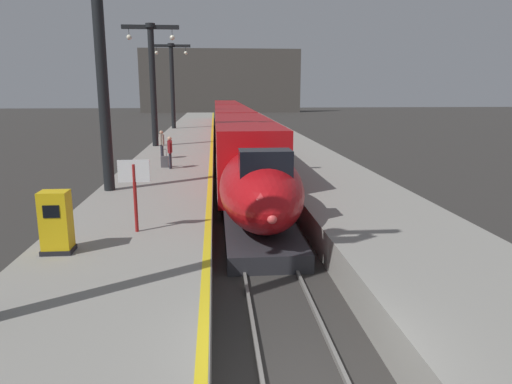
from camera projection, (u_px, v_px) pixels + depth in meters
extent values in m
cube|color=gray|center=(178.00, 160.00, 31.52)|extent=(4.80, 110.00, 1.05)
cube|color=gray|center=(297.00, 158.00, 32.21)|extent=(4.80, 110.00, 1.05)
cube|color=yellow|center=(211.00, 151.00, 31.60)|extent=(0.20, 107.80, 0.01)
cube|color=slate|center=(226.00, 160.00, 34.58)|extent=(0.08, 110.00, 0.12)
cube|color=slate|center=(246.00, 160.00, 34.70)|extent=(0.08, 110.00, 0.12)
ellipsoid|color=#B20F14|center=(260.00, 189.00, 15.99)|extent=(2.78, 6.80, 2.56)
cube|color=#28282D|center=(261.00, 235.00, 16.00)|extent=(2.46, 5.78, 0.55)
cube|color=black|center=(265.00, 164.00, 14.28)|extent=(1.59, 1.00, 0.90)
sphere|color=#F24C4C|center=(272.00, 219.00, 12.79)|extent=(0.28, 0.28, 0.28)
cube|color=#B20F14|center=(244.00, 149.00, 24.74)|extent=(2.90, 14.00, 3.05)
cube|color=black|center=(217.00, 139.00, 24.50)|extent=(0.04, 11.90, 0.80)
cube|color=black|center=(271.00, 138.00, 24.74)|extent=(0.04, 11.90, 0.80)
cube|color=silver|center=(244.00, 173.00, 25.01)|extent=(2.92, 13.30, 0.24)
cube|color=black|center=(250.00, 202.00, 20.76)|extent=(2.03, 2.20, 0.56)
cube|color=black|center=(240.00, 168.00, 29.48)|extent=(2.03, 2.20, 0.56)
cube|color=#B20F14|center=(232.00, 125.00, 40.90)|extent=(2.90, 18.00, 3.05)
cube|color=black|center=(216.00, 119.00, 40.66)|extent=(0.04, 15.84, 0.80)
cube|color=black|center=(248.00, 119.00, 40.90)|extent=(0.04, 15.84, 0.80)
cube|color=black|center=(236.00, 155.00, 35.32)|extent=(2.03, 2.20, 0.56)
cube|color=black|center=(230.00, 139.00, 47.24)|extent=(2.03, 2.20, 0.56)
cube|color=#B20F14|center=(227.00, 114.00, 59.00)|extent=(2.90, 18.00, 3.05)
cube|color=black|center=(215.00, 110.00, 58.76)|extent=(0.04, 15.84, 0.80)
cube|color=black|center=(238.00, 110.00, 59.00)|extent=(0.04, 15.84, 0.80)
cube|color=black|center=(228.00, 133.00, 53.43)|extent=(2.03, 2.20, 0.56)
cube|color=black|center=(226.00, 125.00, 65.34)|extent=(2.03, 2.20, 0.56)
cylinder|color=black|center=(102.00, 68.00, 18.42)|extent=(0.44, 0.44, 9.84)
cylinder|color=black|center=(153.00, 86.00, 33.81)|extent=(0.44, 0.44, 8.62)
cylinder|color=black|center=(150.00, 25.00, 32.93)|extent=(0.68, 0.68, 0.30)
cube|color=black|center=(150.00, 27.00, 32.95)|extent=(4.00, 0.24, 0.28)
cylinder|color=black|center=(129.00, 32.00, 32.90)|extent=(0.03, 0.03, 0.60)
sphere|color=#EFEACC|center=(129.00, 37.00, 32.97)|extent=(0.36, 0.36, 0.36)
cylinder|color=black|center=(172.00, 32.00, 33.15)|extent=(0.03, 0.03, 0.60)
sphere|color=#EFEACC|center=(172.00, 38.00, 33.22)|extent=(0.36, 0.36, 0.36)
cylinder|color=black|center=(172.00, 87.00, 49.52)|extent=(0.44, 0.44, 8.75)
cylinder|color=black|center=(171.00, 45.00, 48.62)|extent=(0.68, 0.68, 0.30)
cube|color=black|center=(171.00, 46.00, 48.64)|extent=(4.00, 0.24, 0.28)
cylinder|color=black|center=(156.00, 49.00, 48.59)|extent=(0.03, 0.03, 0.60)
sphere|color=#EFEACC|center=(157.00, 53.00, 48.66)|extent=(0.36, 0.36, 0.36)
cylinder|color=black|center=(186.00, 49.00, 48.84)|extent=(0.03, 0.03, 0.60)
sphere|color=#EFEACC|center=(186.00, 53.00, 48.91)|extent=(0.36, 0.36, 0.36)
cylinder|color=#23232D|center=(170.00, 160.00, 24.80)|extent=(0.13, 0.13, 0.85)
cylinder|color=#23232D|center=(170.00, 161.00, 24.63)|extent=(0.13, 0.13, 0.85)
cube|color=maroon|center=(170.00, 147.00, 24.56)|extent=(0.23, 0.38, 0.62)
cylinder|color=maroon|center=(170.00, 147.00, 24.80)|extent=(0.09, 0.09, 0.58)
cylinder|color=maroon|center=(170.00, 148.00, 24.34)|extent=(0.09, 0.09, 0.58)
sphere|color=tan|center=(169.00, 139.00, 24.47)|extent=(0.22, 0.22, 0.22)
cylinder|color=#23232D|center=(163.00, 152.00, 28.18)|extent=(0.13, 0.13, 0.85)
cylinder|color=#23232D|center=(162.00, 151.00, 28.32)|extent=(0.13, 0.13, 0.85)
cube|color=gray|center=(162.00, 139.00, 28.09)|extent=(0.35, 0.44, 0.62)
cylinder|color=gray|center=(163.00, 141.00, 27.90)|extent=(0.09, 0.09, 0.58)
cylinder|color=gray|center=(160.00, 140.00, 28.31)|extent=(0.09, 0.09, 0.58)
sphere|color=tan|center=(161.00, 132.00, 28.00)|extent=(0.22, 0.22, 0.22)
cube|color=#4C4C51|center=(165.00, 162.00, 25.12)|extent=(0.40, 0.22, 0.60)
cylinder|color=#262628|center=(162.00, 153.00, 25.00)|extent=(0.02, 0.02, 0.36)
cylinder|color=#262628|center=(166.00, 153.00, 25.02)|extent=(0.02, 0.02, 0.36)
cube|color=#262628|center=(164.00, 149.00, 24.97)|extent=(0.22, 0.03, 0.02)
cube|color=yellow|center=(56.00, 222.00, 11.87)|extent=(0.70, 0.56, 1.60)
cube|color=black|center=(51.00, 212.00, 11.51)|extent=(0.40, 0.02, 0.32)
cube|color=black|center=(59.00, 250.00, 12.02)|extent=(0.76, 0.62, 0.12)
cylinder|color=maroon|center=(135.00, 198.00, 13.59)|extent=(0.10, 0.10, 2.00)
cube|color=white|center=(134.00, 171.00, 13.42)|extent=(0.90, 0.06, 0.64)
cube|color=#4C4742|center=(221.00, 81.00, 105.67)|extent=(36.00, 2.00, 14.00)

